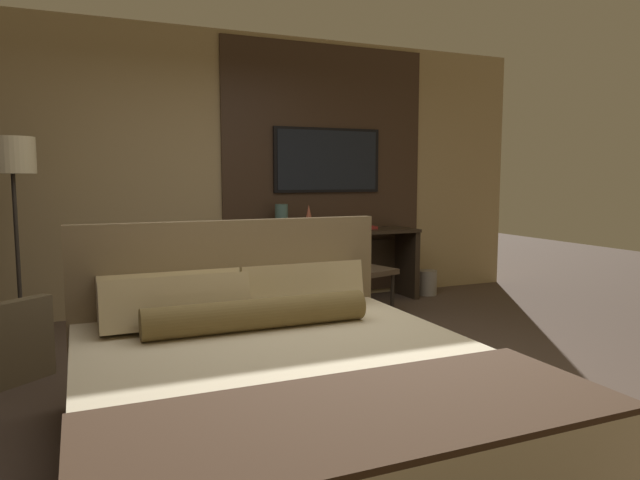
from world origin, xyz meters
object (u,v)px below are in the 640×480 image
object	(u,v)px
bed	(283,392)
waste_bin	(427,282)
floor_lamp	(13,172)
vase_tall	(309,218)
tv	(328,160)
book	(366,228)
desk_chair	(358,261)
desk	(335,254)
vase_short	(281,218)

from	to	relation	value
bed	waste_bin	xyz separation A→B (m)	(2.77, 2.92, -0.17)
floor_lamp	vase_tall	distance (m)	2.70
waste_bin	tv	bearing A→B (deg)	166.93
tv	book	size ratio (longest dim) A/B	5.46
desk_chair	floor_lamp	distance (m)	3.04
bed	floor_lamp	distance (m)	3.00
bed	waste_bin	world-z (taller)	bed
tv	floor_lamp	size ratio (longest dim) A/B	0.75
desk_chair	vase_tall	xyz separation A→B (m)	(-0.30, 0.54, 0.38)
floor_lamp	waste_bin	world-z (taller)	floor_lamp
desk_chair	vase_tall	world-z (taller)	vase_tall
desk	tv	xyz separation A→B (m)	(-0.00, 0.19, 1.00)
floor_lamp	vase_short	world-z (taller)	floor_lamp
desk_chair	tv	bearing A→B (deg)	71.69
bed	desk	bearing A→B (deg)	61.26
vase_tall	waste_bin	bearing A→B (deg)	0.75
waste_bin	book	bearing A→B (deg)	175.33
tv	desk_chair	world-z (taller)	tv
tv	floor_lamp	world-z (taller)	tv
vase_tall	tv	bearing A→B (deg)	39.99
vase_tall	book	bearing A→B (deg)	6.61
tv	desk_chair	bearing A→B (deg)	-92.80
desk	waste_bin	xyz separation A→B (m)	(1.13, -0.07, -0.39)
bed	waste_bin	bearing A→B (deg)	46.50
desk	vase_tall	world-z (taller)	vase_tall
tv	bed	bearing A→B (deg)	-117.26
book	bed	bearing A→B (deg)	-123.94
bed	floor_lamp	world-z (taller)	floor_lamp
vase_tall	vase_short	bearing A→B (deg)	155.92
floor_lamp	vase_short	size ratio (longest dim) A/B	5.74
bed	vase_short	xyz separation A→B (m)	(1.05, 3.01, 0.61)
floor_lamp	vase_tall	world-z (taller)	floor_lamp
vase_tall	desk	bearing A→B (deg)	14.78
tv	waste_bin	xyz separation A→B (m)	(1.13, -0.26, -1.38)
tv	book	world-z (taller)	tv
floor_lamp	vase_short	xyz separation A→B (m)	(2.37, 0.54, -0.46)
desk_chair	floor_lamp	size ratio (longest dim) A/B	0.54
book	waste_bin	world-z (taller)	book
bed	tv	distance (m)	3.78
desk	vase_tall	bearing A→B (deg)	-165.22
desk	waste_bin	distance (m)	1.20
bed	desk	size ratio (longest dim) A/B	1.22
desk_chair	book	distance (m)	0.79
vase_tall	bed	bearing A→B (deg)	-114.20
desk	book	world-z (taller)	book
desk_chair	book	xyz separation A→B (m)	(0.41, 0.63, 0.26)
floor_lamp	waste_bin	bearing A→B (deg)	6.22
tv	vase_tall	distance (m)	0.75
floor_lamp	desk_chair	bearing A→B (deg)	-2.31
vase_short	waste_bin	bearing A→B (deg)	-3.16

